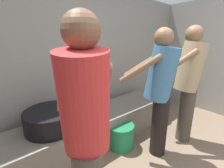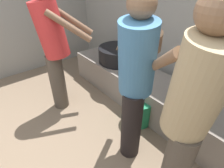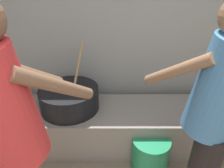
% 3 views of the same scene
% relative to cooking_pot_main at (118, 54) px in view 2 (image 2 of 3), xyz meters
% --- Properties ---
extents(block_enclosure_rear, '(4.86, 0.20, 2.22)m').
position_rel_cooking_pot_main_xyz_m(block_enclosure_rear, '(0.75, 0.49, 0.55)').
color(block_enclosure_rear, gray).
rests_on(block_enclosure_rear, ground_plane).
extents(hearth_ledge, '(2.57, 0.60, 0.45)m').
position_rel_cooking_pot_main_xyz_m(hearth_ledge, '(0.58, -0.03, -0.34)').
color(hearth_ledge, slate).
rests_on(hearth_ledge, ground_plane).
extents(cooking_pot_main, '(0.60, 0.60, 0.68)m').
position_rel_cooking_pot_main_xyz_m(cooking_pot_main, '(0.00, 0.00, 0.00)').
color(cooking_pot_main, black).
rests_on(cooking_pot_main, hearth_ledge).
extents(cook_in_blue_shirt, '(0.64, 0.72, 1.59)m').
position_rel_cooking_pot_main_xyz_m(cook_in_blue_shirt, '(1.06, -0.73, 0.35)').
color(cook_in_blue_shirt, black).
rests_on(cook_in_blue_shirt, ground_plane).
extents(cook_in_red_shirt, '(0.65, 0.73, 1.61)m').
position_rel_cooking_pot_main_xyz_m(cook_in_red_shirt, '(-0.08, -0.95, 0.36)').
color(cook_in_red_shirt, '#4C4238').
rests_on(cook_in_red_shirt, ground_plane).
extents(cook_in_tan_shirt, '(0.73, 0.66, 1.63)m').
position_rel_cooking_pot_main_xyz_m(cook_in_tan_shirt, '(1.61, -0.81, 0.38)').
color(cook_in_tan_shirt, '#4C4238').
rests_on(cook_in_tan_shirt, ground_plane).
extents(bucket_green_plastic, '(0.36, 0.36, 0.33)m').
position_rel_cooking_pot_main_xyz_m(bucket_green_plastic, '(0.80, -0.35, -0.40)').
color(bucket_green_plastic, '#1E7A4C').
rests_on(bucket_green_plastic, ground_plane).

